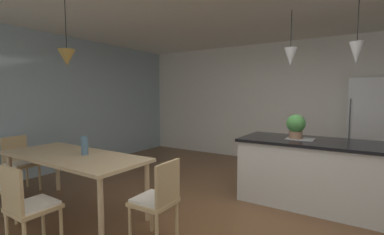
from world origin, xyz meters
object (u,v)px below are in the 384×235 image
chair_window_end (20,162)px  refrigerator (371,129)px  chair_kitchen_end (158,199)px  potted_plant_on_island (296,126)px  vase_on_dining_table (84,145)px  chair_near_right (28,205)px  dining_table (73,160)px  kitchen_island (317,172)px

chair_window_end → refrigerator: (4.66, 3.77, 0.44)m
chair_kitchen_end → potted_plant_on_island: size_ratio=2.49×
chair_window_end → vase_on_dining_table: 1.58m
chair_near_right → potted_plant_on_island: (1.86, 2.73, 0.62)m
dining_table → potted_plant_on_island: size_ratio=5.91×
chair_window_end → vase_on_dining_table: (1.52, 0.09, 0.40)m
kitchen_island → refrigerator: (0.63, 1.83, 0.45)m
chair_near_right → kitchen_island: 3.48m
kitchen_island → refrigerator: refrigerator is taller
potted_plant_on_island → vase_on_dining_table: size_ratio=1.46×
chair_near_right → vase_on_dining_table: size_ratio=3.64×
chair_window_end → chair_kitchen_end: same height
chair_near_right → refrigerator: (2.79, 4.56, 0.44)m
chair_kitchen_end → kitchen_island: bearing=57.8°
chair_kitchen_end → refrigerator: bearing=63.8°
dining_table → refrigerator: bearing=49.1°
kitchen_island → refrigerator: size_ratio=1.12×
kitchen_island → potted_plant_on_island: 0.70m
chair_near_right → refrigerator: size_ratio=0.48×
chair_window_end → chair_kitchen_end: bearing=0.1°
chair_kitchen_end → chair_near_right: bearing=-139.8°
chair_kitchen_end → potted_plant_on_island: bearing=64.5°
chair_window_end → chair_near_right: bearing=-22.9°
dining_table → kitchen_island: size_ratio=1.01×
chair_kitchen_end → vase_on_dining_table: bearing=176.3°
chair_kitchen_end → vase_on_dining_table: (-1.28, 0.08, 0.40)m
chair_window_end → chair_kitchen_end: 2.80m
chair_near_right → chair_kitchen_end: 1.23m
potted_plant_on_island → vase_on_dining_table: (-2.20, -1.86, -0.21)m
kitchen_island → refrigerator: bearing=70.9°
chair_kitchen_end → kitchen_island: size_ratio=0.42×
chair_near_right → potted_plant_on_island: bearing=55.7°
chair_window_end → vase_on_dining_table: bearing=3.3°
vase_on_dining_table → chair_window_end: bearing=-176.7°
dining_table → kitchen_island: kitchen_island is taller
dining_table → chair_window_end: chair_window_end is taller
chair_kitchen_end → chair_window_end: bearing=-179.9°
dining_table → vase_on_dining_table: vase_on_dining_table is taller
chair_window_end → chair_near_right: (1.87, -0.79, 0.00)m
potted_plant_on_island → chair_near_right: bearing=-124.3°
chair_window_end → refrigerator: bearing=39.0°
chair_kitchen_end → kitchen_island: 2.29m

